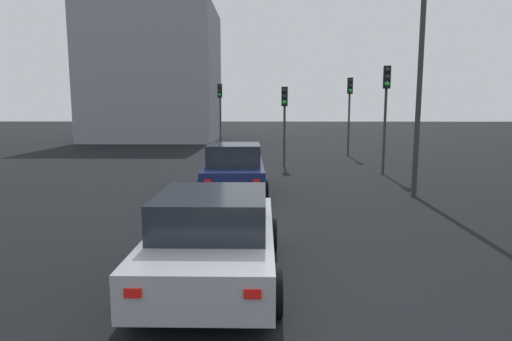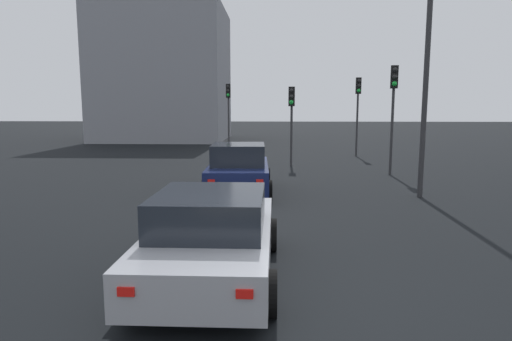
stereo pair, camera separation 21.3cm
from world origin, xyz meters
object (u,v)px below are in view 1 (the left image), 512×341
(car_silver_right_second, at_px, (214,236))
(traffic_light_far_right, at_px, (220,103))
(traffic_light_near_left, at_px, (284,109))
(traffic_light_near_right, at_px, (386,97))
(traffic_light_far_left, at_px, (350,100))
(street_lamp_kerbside, at_px, (421,51))
(car_navy_right_lead, at_px, (234,170))

(car_silver_right_second, relative_size, traffic_light_far_right, 1.03)
(traffic_light_near_left, bearing_deg, traffic_light_near_right, 63.27)
(traffic_light_near_left, height_order, traffic_light_far_left, traffic_light_far_left)
(traffic_light_near_left, bearing_deg, street_lamp_kerbside, 35.24)
(car_navy_right_lead, distance_m, street_lamp_kerbside, 6.78)
(street_lamp_kerbside, bearing_deg, traffic_light_near_right, -3.23)
(traffic_light_near_right, distance_m, traffic_light_far_right, 13.41)
(traffic_light_far_right, xyz_separation_m, street_lamp_kerbside, (-15.39, -7.53, 1.38))
(car_navy_right_lead, bearing_deg, street_lamp_kerbside, -96.08)
(car_silver_right_second, distance_m, traffic_light_near_left, 14.18)
(traffic_light_far_right, relative_size, street_lamp_kerbside, 0.56)
(traffic_light_near_right, bearing_deg, car_navy_right_lead, -47.42)
(traffic_light_near_right, height_order, traffic_light_far_right, traffic_light_near_right)
(traffic_light_near_left, relative_size, traffic_light_near_right, 0.84)
(traffic_light_far_left, distance_m, street_lamp_kerbside, 11.55)
(car_silver_right_second, bearing_deg, street_lamp_kerbside, -39.25)
(traffic_light_near_right, relative_size, street_lamp_kerbside, 0.58)
(car_navy_right_lead, bearing_deg, car_silver_right_second, 179.07)
(car_silver_right_second, bearing_deg, traffic_light_far_left, -17.16)
(traffic_light_far_left, bearing_deg, car_navy_right_lead, -28.82)
(car_silver_right_second, relative_size, traffic_light_far_left, 1.00)
(car_silver_right_second, xyz_separation_m, traffic_light_far_left, (18.20, -5.72, 2.45))
(car_navy_right_lead, height_order, traffic_light_near_left, traffic_light_near_left)
(car_navy_right_lead, bearing_deg, traffic_light_near_left, -18.01)
(car_navy_right_lead, xyz_separation_m, car_silver_right_second, (-7.14, -0.12, -0.06))
(car_navy_right_lead, distance_m, car_silver_right_second, 7.14)
(traffic_light_far_right, bearing_deg, traffic_light_near_right, 39.96)
(street_lamp_kerbside, bearing_deg, traffic_light_far_left, -0.84)
(car_navy_right_lead, relative_size, traffic_light_far_left, 0.96)
(traffic_light_near_right, xyz_separation_m, traffic_light_far_left, (7.02, 0.08, -0.01))
(traffic_light_near_right, height_order, traffic_light_far_left, traffic_light_near_right)
(car_silver_right_second, xyz_separation_m, traffic_light_near_right, (11.18, -5.81, 2.45))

